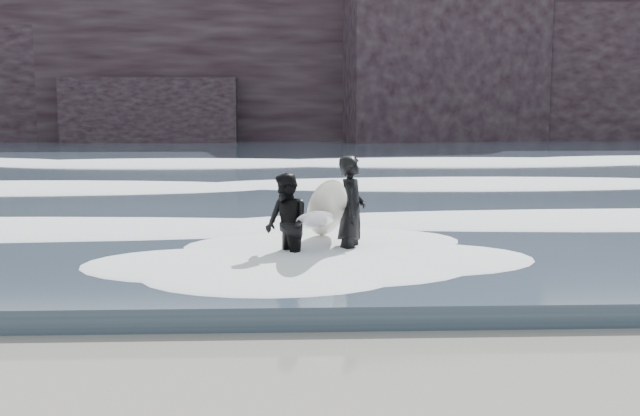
{
  "coord_description": "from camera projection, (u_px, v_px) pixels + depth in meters",
  "views": [
    {
      "loc": [
        -0.14,
        -5.92,
        2.64
      ],
      "look_at": [
        0.38,
        6.39,
        1.0
      ],
      "focal_mm": 45.0,
      "sensor_mm": 36.0,
      "label": 1
    }
  ],
  "objects": [
    {
      "name": "surfer_right",
      "position": [
        291.0,
        224.0,
        12.19
      ],
      "size": [
        1.18,
        2.12,
        1.57
      ],
      "color": "black",
      "rests_on": "ground"
    },
    {
      "name": "foam_far",
      "position": [
        290.0,
        159.0,
        30.92
      ],
      "size": [
        60.0,
        4.8,
        0.3
      ],
      "primitive_type": "ellipsoid",
      "color": "white",
      "rests_on": "sea"
    },
    {
      "name": "foam_near",
      "position": [
        294.0,
        221.0,
        15.08
      ],
      "size": [
        60.0,
        3.2,
        0.2
      ],
      "primitive_type": "ellipsoid",
      "color": "white",
      "rests_on": "sea"
    },
    {
      "name": "foam_mid",
      "position": [
        292.0,
        183.0,
        22.01
      ],
      "size": [
        60.0,
        4.0,
        0.24
      ],
      "primitive_type": "ellipsoid",
      "color": "white",
      "rests_on": "sea"
    },
    {
      "name": "sea",
      "position": [
        290.0,
        159.0,
        34.92
      ],
      "size": [
        90.0,
        52.0,
        0.3
      ],
      "primitive_type": "cube",
      "color": "#324150",
      "rests_on": "ground"
    },
    {
      "name": "surfer_left",
      "position": [
        345.0,
        212.0,
        12.72
      ],
      "size": [
        1.03,
        2.11,
        1.79
      ],
      "color": "black",
      "rests_on": "ground"
    },
    {
      "name": "headland",
      "position": [
        288.0,
        64.0,
        51.12
      ],
      "size": [
        70.0,
        9.0,
        10.0
      ],
      "primitive_type": "cube",
      "color": "black",
      "rests_on": "ground"
    }
  ]
}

